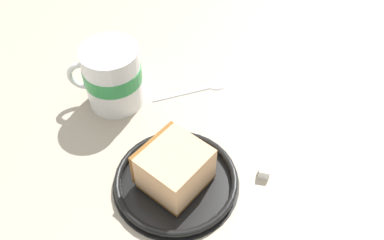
{
  "coord_description": "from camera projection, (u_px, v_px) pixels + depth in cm",
  "views": [
    {
      "loc": [
        -34.78,
        -16.38,
        52.86
      ],
      "look_at": [
        5.94,
        0.74,
        3.0
      ],
      "focal_mm": 39.78,
      "sensor_mm": 36.0,
      "label": 1
    }
  ],
  "objects": [
    {
      "name": "ground_plane",
      "position": [
        182.0,
        166.0,
        0.66
      ],
      "size": [
        121.24,
        121.24,
        2.4
      ],
      "primitive_type": "cube",
      "color": "tan"
    },
    {
      "name": "sugar_cube",
      "position": [
        264.0,
        172.0,
        0.63
      ],
      "size": [
        1.87,
        1.87,
        1.59
      ],
      "primitive_type": "cube",
      "rotation": [
        0.0,
        0.0,
        0.19
      ],
      "color": "white",
      "rests_on": "ground_plane"
    },
    {
      "name": "teaspoon",
      "position": [
        205.0,
        88.0,
        0.75
      ],
      "size": [
        9.83,
        10.95,
        0.8
      ],
      "color": "silver",
      "rests_on": "ground_plane"
    },
    {
      "name": "cake_slice",
      "position": [
        174.0,
        168.0,
        0.6
      ],
      "size": [
        10.72,
        10.55,
        6.36
      ],
      "color": "brown",
      "rests_on": "small_plate"
    },
    {
      "name": "tea_mug",
      "position": [
        112.0,
        75.0,
        0.7
      ],
      "size": [
        9.6,
        11.96,
        10.92
      ],
      "color": "white",
      "rests_on": "ground_plane"
    },
    {
      "name": "small_plate",
      "position": [
        176.0,
        181.0,
        0.62
      ],
      "size": [
        18.5,
        18.5,
        1.6
      ],
      "color": "black",
      "rests_on": "ground_plane"
    }
  ]
}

